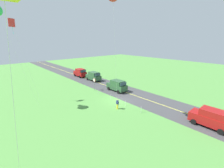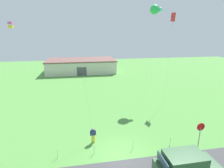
# 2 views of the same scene
# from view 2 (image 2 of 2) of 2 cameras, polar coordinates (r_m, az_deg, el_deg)

# --- Properties ---
(ground_plane) EXTENTS (120.00, 120.00, 0.10)m
(ground_plane) POSITION_cam_2_polar(r_m,az_deg,el_deg) (16.58, 3.08, -22.47)
(ground_plane) COLOR #549342
(car_suv_foreground) EXTENTS (4.40, 2.12, 2.24)m
(car_suv_foreground) POSITION_cam_2_polar(r_m,az_deg,el_deg) (14.76, 22.79, -23.57)
(car_suv_foreground) COLOR #2D5633
(car_suv_foreground) RESTS_ON ground
(stop_sign) EXTENTS (0.76, 0.08, 2.56)m
(stop_sign) POSITION_cam_2_polar(r_m,az_deg,el_deg) (18.32, 26.77, -13.36)
(stop_sign) COLOR gray
(stop_sign) RESTS_ON ground
(person_adult_near) EXTENTS (0.58, 0.22, 1.60)m
(person_adult_near) POSITION_cam_2_polar(r_m,az_deg,el_deg) (17.76, -6.19, -16.03)
(person_adult_near) COLOR yellow
(person_adult_near) RESTS_ON ground
(kite_blue_mid) EXTENTS (3.24, 3.54, 14.45)m
(kite_blue_mid) POSITION_cam_2_polar(r_m,az_deg,el_deg) (29.11, 13.84, 22.48)
(kite_blue_mid) COLOR silver
(kite_blue_mid) RESTS_ON ground
(kite_yellow_high) EXTENTS (1.46, 2.51, 13.19)m
(kite_yellow_high) POSITION_cam_2_polar(r_m,az_deg,el_deg) (28.20, 19.21, 19.29)
(kite_yellow_high) COLOR silver
(kite_yellow_high) RESTS_ON ground
(kite_green_far) EXTENTS (2.13, 1.05, 11.94)m
(kite_green_far) POSITION_cam_2_polar(r_m,az_deg,el_deg) (30.44, -30.10, 16.25)
(kite_green_far) COLOR silver
(kite_green_far) RESTS_ON ground
(warehouse_distant) EXTENTS (18.36, 10.20, 3.50)m
(warehouse_distant) POSITION_cam_2_polar(r_m,az_deg,el_deg) (49.78, -9.91, 5.95)
(warehouse_distant) COLOR beige
(warehouse_distant) RESTS_ON ground
(fence_post_0) EXTENTS (0.05, 0.05, 0.90)m
(fence_post_0) POSITION_cam_2_polar(r_m,az_deg,el_deg) (16.71, -17.31, -20.77)
(fence_post_0) COLOR silver
(fence_post_0) RESTS_ON ground
(fence_post_1) EXTENTS (0.05, 0.05, 0.90)m
(fence_post_1) POSITION_cam_2_polar(r_m,az_deg,el_deg) (16.56, -5.83, -20.42)
(fence_post_1) COLOR silver
(fence_post_1) RESTS_ON ground
(fence_post_2) EXTENTS (0.05, 0.05, 0.90)m
(fence_post_2) POSITION_cam_2_polar(r_m,az_deg,el_deg) (17.09, 6.83, -19.15)
(fence_post_2) COLOR silver
(fence_post_2) RESTS_ON ground
(fence_post_3) EXTENTS (0.05, 0.05, 0.90)m
(fence_post_3) POSITION_cam_2_polar(r_m,az_deg,el_deg) (18.37, 18.41, -17.20)
(fence_post_3) COLOR silver
(fence_post_3) RESTS_ON ground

